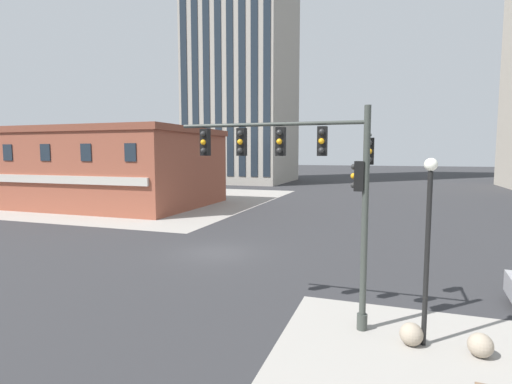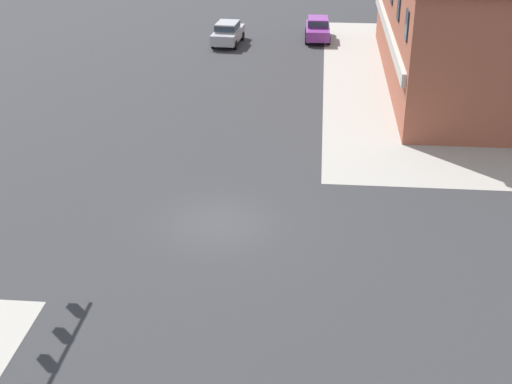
% 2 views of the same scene
% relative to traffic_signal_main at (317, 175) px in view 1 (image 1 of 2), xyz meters
% --- Properties ---
extents(ground_plane, '(320.00, 320.00, 0.00)m').
position_rel_traffic_signal_main_xyz_m(ground_plane, '(-6.77, 7.07, -4.77)').
color(ground_plane, '#2D2D30').
extents(sidewalk_far_corner, '(32.00, 32.00, 0.02)m').
position_rel_traffic_signal_main_xyz_m(sidewalk_far_corner, '(-26.77, 27.07, -4.77)').
color(sidewalk_far_corner, gray).
rests_on(sidewalk_far_corner, ground).
extents(traffic_signal_main, '(6.24, 2.09, 6.85)m').
position_rel_traffic_signal_main_xyz_m(traffic_signal_main, '(0.00, 0.00, 0.00)').
color(traffic_signal_main, '#383D38').
rests_on(traffic_signal_main, ground).
extents(bollard_sphere_curb_a, '(0.65, 0.65, 0.65)m').
position_rel_traffic_signal_main_xyz_m(bollard_sphere_curb_a, '(2.90, -0.73, -4.44)').
color(bollard_sphere_curb_a, gray).
rests_on(bollard_sphere_curb_a, ground).
extents(bollard_sphere_curb_b, '(0.65, 0.65, 0.65)m').
position_rel_traffic_signal_main_xyz_m(bollard_sphere_curb_b, '(4.63, -0.83, -4.44)').
color(bollard_sphere_curb_b, gray).
rests_on(bollard_sphere_curb_b, ground).
extents(street_lamp_corner_near, '(0.36, 0.36, 5.32)m').
position_rel_traffic_signal_main_xyz_m(street_lamp_corner_near, '(3.23, -0.61, -1.43)').
color(street_lamp_corner_near, black).
rests_on(street_lamp_corner_near, ground).
extents(storefront_block_near_corner, '(22.93, 14.84, 7.95)m').
position_rel_traffic_signal_main_xyz_m(storefront_block_near_corner, '(-27.01, 22.28, -0.78)').
color(storefront_block_near_corner, brown).
rests_on(storefront_block_near_corner, ground).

